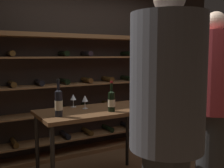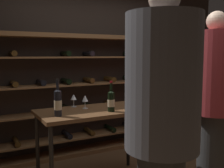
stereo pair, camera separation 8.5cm
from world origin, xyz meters
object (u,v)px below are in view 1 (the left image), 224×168
Objects in this scene: wine_glass_stemmed_left at (73,98)px; wine_glass_stemmed_right at (85,99)px; tasting_table at (96,117)px; display_cabinet at (193,87)px; wine_bottle_green_slim at (59,103)px; wine_bottle_black_capsule at (112,101)px; person_bystander_dark_jacket at (213,92)px; person_guest_blue_shirt at (167,115)px; wine_rack at (64,97)px.

wine_glass_stemmed_right is (0.08, -0.16, 0.00)m from wine_glass_stemmed_left.
tasting_table is 2.44m from display_cabinet.
wine_bottle_green_slim is (-0.49, -0.12, 0.23)m from tasting_table.
wine_bottle_black_capsule is at bearing -61.11° from tasting_table.
wine_glass_stemmed_left is (0.31, 0.39, -0.03)m from wine_bottle_green_slim.
wine_bottle_black_capsule is at bearing 59.12° from person_bystander_dark_jacket.
person_bystander_dark_jacket is 1.07× the size of display_cabinet.
wine_glass_stemmed_right reaches higher than wine_glass_stemmed_left.
person_bystander_dark_jacket is at bearing 10.11° from person_guest_blue_shirt.
tasting_table is at bearing 53.86° from person_bystander_dark_jacket.
display_cabinet is (2.33, -0.31, 0.03)m from wine_rack.
wine_glass_stemmed_left is (-2.49, -0.47, 0.08)m from display_cabinet.
display_cabinet is (1.17, 1.39, -0.17)m from person_bystander_dark_jacket.
person_guest_blue_shirt reaches higher than person_bystander_dark_jacket.
tasting_table is at bearing -162.55° from display_cabinet.
wine_rack reaches higher than wine_glass_stemmed_right.
wine_rack is at bearing 90.40° from tasting_table.
person_bystander_dark_jacket is 1.16m from wine_bottle_black_capsule.
tasting_table is 3.92× the size of wine_bottle_black_capsule.
person_guest_blue_shirt is 13.00× the size of wine_glass_stemmed_left.
tasting_table is at bearing -56.38° from wine_glass_stemmed_left.
display_cabinet is (2.44, 2.05, -0.17)m from person_guest_blue_shirt.
person_bystander_dark_jacket is at bearing -55.81° from wine_rack.
wine_rack is 0.81m from wine_glass_stemmed_left.
wine_bottle_black_capsule is 0.34m from wine_glass_stemmed_right.
display_cabinet is at bearing -46.41° from person_bystander_dark_jacket.
wine_rack is 0.95m from wine_glass_stemmed_right.
wine_glass_stemmed_left is at bearing 48.88° from person_bystander_dark_jacket.
person_bystander_dark_jacket is at bearing -34.83° from wine_glass_stemmed_left.
display_cabinet is at bearing -7.70° from wine_rack.
wine_rack is 1.60× the size of person_bystander_dark_jacket.
wine_rack reaches higher than tasting_table.
person_bystander_dark_jacket reaches higher than wine_rack.
person_guest_blue_shirt is 5.91× the size of wine_bottle_black_capsule.
person_bystander_dark_jacket is 12.62× the size of wine_glass_stemmed_right.
wine_glass_stemmed_left is at bearing 123.62° from tasting_table.
wine_bottle_green_slim reaches higher than wine_glass_stemmed_left.
display_cabinet reaches higher than wine_glass_stemmed_left.
display_cabinet is at bearing 10.63° from wine_glass_stemmed_left.
tasting_table is 8.62× the size of wine_glass_stemmed_left.
wine_glass_stemmed_right is at bearing 30.35° from wine_bottle_green_slim.
wine_rack reaches higher than wine_bottle_black_capsule.
display_cabinet is 2.40m from wine_bottle_black_capsule.
person_bystander_dark_jacket is 1.46m from wine_glass_stemmed_right.
wine_bottle_black_capsule is at bearing -85.05° from wine_rack.
person_guest_blue_shirt reaches higher than wine_rack.
wine_glass_stemmed_right is (-1.24, 0.77, -0.09)m from person_bystander_dark_jacket.
tasting_table is 0.37m from wine_glass_stemmed_left.
display_cabinet is 11.76× the size of wine_glass_stemmed_right.
person_guest_blue_shirt is 1.16m from wine_bottle_black_capsule.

